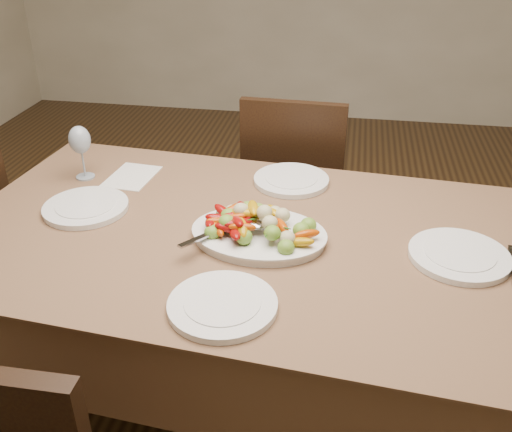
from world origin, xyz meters
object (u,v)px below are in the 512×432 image
object	(u,v)px
dining_table	(256,332)
serving_platter	(259,236)
wine_glass	(81,151)
plate_right	(459,256)
chair_far	(297,190)
plate_far	(291,180)
plate_near	(223,305)
plate_left	(86,207)

from	to	relation	value
dining_table	serving_platter	size ratio (longest dim) A/B	4.76
wine_glass	plate_right	bearing A→B (deg)	-14.11
dining_table	serving_platter	distance (m)	0.39
chair_far	wine_glass	size ratio (longest dim) A/B	4.64
wine_glass	chair_far	bearing A→B (deg)	39.87
plate_far	plate_near	bearing A→B (deg)	-96.49
plate_near	serving_platter	bearing A→B (deg)	84.12
dining_table	plate_left	world-z (taller)	plate_left
plate_right	wine_glass	bearing A→B (deg)	165.89
plate_left	plate_far	xyz separation A→B (m)	(0.62, 0.31, 0.00)
serving_platter	plate_near	world-z (taller)	serving_platter
plate_right	plate_far	bearing A→B (deg)	142.38
plate_near	plate_left	bearing A→B (deg)	142.74
dining_table	plate_far	bearing A→B (deg)	80.36
chair_far	plate_near	bearing A→B (deg)	89.81
serving_platter	plate_near	distance (m)	0.33
chair_far	plate_far	xyz separation A→B (m)	(0.03, -0.50, 0.29)
dining_table	chair_far	size ratio (longest dim) A/B	1.94
plate_left	wine_glass	xyz separation A→B (m)	(-0.11, 0.23, 0.09)
plate_near	plate_far	bearing A→B (deg)	83.51
plate_right	plate_near	distance (m)	0.68
dining_table	chair_far	world-z (taller)	chair_far
plate_right	chair_far	bearing A→B (deg)	120.97
serving_platter	plate_far	distance (m)	0.40
plate_near	dining_table	bearing A→B (deg)	86.75
serving_platter	wine_glass	distance (m)	0.75
plate_right	plate_near	xyz separation A→B (m)	(-0.60, -0.33, 0.00)
plate_right	plate_far	distance (m)	0.65
plate_near	plate_right	bearing A→B (deg)	28.59
chair_far	wine_glass	world-z (taller)	wine_glass
plate_left	plate_far	bearing A→B (deg)	26.46
plate_right	serving_platter	bearing A→B (deg)	179.67
chair_far	plate_right	bearing A→B (deg)	123.43
wine_glass	serving_platter	bearing A→B (deg)	-24.46
dining_table	wine_glass	distance (m)	0.87
plate_left	dining_table	bearing A→B (deg)	-5.45
plate_right	plate_far	world-z (taller)	same
dining_table	plate_right	world-z (taller)	plate_right
chair_far	plate_far	size ratio (longest dim) A/B	3.61
plate_left	plate_right	xyz separation A→B (m)	(1.14, -0.09, 0.00)
dining_table	plate_near	xyz separation A→B (m)	(-0.02, -0.36, 0.39)
dining_table	plate_far	xyz separation A→B (m)	(0.06, 0.36, 0.39)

